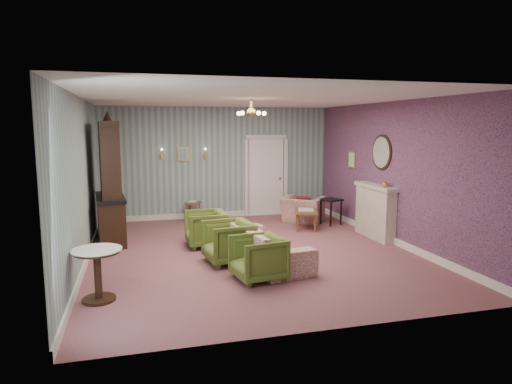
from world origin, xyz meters
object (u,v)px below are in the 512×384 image
object	(u,v)px
sofa_chintz	(264,238)
wingback_chair	(303,205)
side_table_black	(331,212)
olive_chair_a	(258,256)
fireplace	(375,211)
coffee_table	(306,219)
olive_chair_c	(206,227)
pedestal_table	(98,275)
dresser	(109,179)
olive_chair_b	(228,240)

from	to	relation	value
sofa_chintz	wingback_chair	xyz separation A→B (m)	(1.89, 3.03, -0.01)
side_table_black	wingback_chair	bearing A→B (deg)	136.39
olive_chair_a	fireplace	bearing A→B (deg)	113.12
wingback_chair	coffee_table	size ratio (longest dim) A/B	1.09
olive_chair_a	sofa_chintz	bearing A→B (deg)	149.28
sofa_chintz	fireplace	size ratio (longest dim) A/B	1.59
sofa_chintz	olive_chair_c	bearing A→B (deg)	22.16
pedestal_table	sofa_chintz	bearing A→B (deg)	23.07
dresser	side_table_black	size ratio (longest dim) A/B	4.09
olive_chair_a	side_table_black	bearing A→B (deg)	131.90
olive_chair_b	olive_chair_c	distance (m)	1.23
dresser	pedestal_table	size ratio (longest dim) A/B	3.57
coffee_table	olive_chair_a	bearing A→B (deg)	-122.70
wingback_chair	side_table_black	size ratio (longest dim) A/B	1.52
olive_chair_b	wingback_chair	bearing A→B (deg)	131.45
pedestal_table	wingback_chair	bearing A→B (deg)	42.30
coffee_table	side_table_black	bearing A→B (deg)	17.18
fireplace	side_table_black	bearing A→B (deg)	104.65
dresser	coffee_table	xyz separation A→B (m)	(4.38, 0.06, -1.09)
olive_chair_a	coffee_table	size ratio (longest dim) A/B	0.86
olive_chair_c	sofa_chintz	distance (m)	1.58
olive_chair_b	dresser	world-z (taller)	dresser
olive_chair_b	side_table_black	distance (m)	3.88
olive_chair_b	dresser	distance (m)	3.09
wingback_chair	side_table_black	distance (m)	0.75
olive_chair_a	coffee_table	world-z (taller)	olive_chair_a
olive_chair_b	coffee_table	xyz separation A→B (m)	(2.30, 2.16, -0.18)
olive_chair_b	coffee_table	bearing A→B (deg)	125.50
coffee_table	side_table_black	distance (m)	0.79
olive_chair_c	olive_chair_b	bearing A→B (deg)	8.89
fireplace	olive_chair_a	bearing A→B (deg)	-148.06
side_table_black	pedestal_table	bearing A→B (deg)	-144.44
wingback_chair	coffee_table	bearing A→B (deg)	113.50
dresser	coffee_table	world-z (taller)	dresser
wingback_chair	pedestal_table	size ratio (longest dim) A/B	1.32
side_table_black	pedestal_table	size ratio (longest dim) A/B	0.87
sofa_chintz	dresser	distance (m)	3.61
fireplace	side_table_black	xyz separation A→B (m)	(-0.37, 1.43, -0.26)
dresser	side_table_black	xyz separation A→B (m)	(5.12, 0.29, -1.00)
fireplace	pedestal_table	distance (m)	5.95
olive_chair_b	pedestal_table	xyz separation A→B (m)	(-2.09, -1.28, -0.04)
fireplace	pedestal_table	size ratio (longest dim) A/B	1.89
olive_chair_b	side_table_black	size ratio (longest dim) A/B	1.27
sofa_chintz	pedestal_table	world-z (taller)	sofa_chintz
wingback_chair	dresser	size ratio (longest dim) A/B	0.37
olive_chair_c	sofa_chintz	bearing A→B (deg)	30.88
dresser	sofa_chintz	bearing A→B (deg)	-44.90
olive_chair_a	side_table_black	distance (m)	4.40
side_table_black	pedestal_table	xyz separation A→B (m)	(-5.14, -3.67, 0.05)
side_table_black	olive_chair_c	bearing A→B (deg)	-160.09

